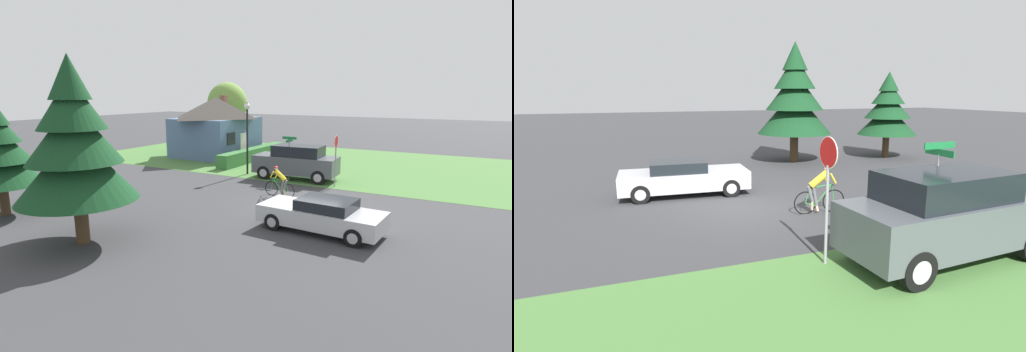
# 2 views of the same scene
# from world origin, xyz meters

# --- Properties ---
(ground_plane) EXTENTS (140.00, 140.00, 0.00)m
(ground_plane) POSITION_xyz_m (0.00, 0.00, 0.00)
(ground_plane) COLOR #38383A
(sedan_left_lane) EXTENTS (2.15, 4.78, 1.30)m
(sedan_left_lane) POSITION_xyz_m (-2.59, -1.58, 0.65)
(sedan_left_lane) COLOR #BCBCC1
(sedan_left_lane) RESTS_ON ground
(cyclist) EXTENTS (0.44, 1.72, 1.56)m
(cyclist) POSITION_xyz_m (1.29, 2.06, 0.74)
(cyclist) COLOR black
(cyclist) RESTS_ON ground
(parked_suv_right) EXTENTS (2.25, 5.10, 2.06)m
(parked_suv_right) POSITION_xyz_m (5.52, 3.04, 1.06)
(parked_suv_right) COLOR #4C5156
(parked_suv_right) RESTS_ON ground
(stop_sign) EXTENTS (0.69, 0.07, 2.86)m
(stop_sign) POSITION_xyz_m (4.79, 0.37, 2.01)
(stop_sign) COLOR gray
(stop_sign) RESTS_ON ground
(street_name_sign) EXTENTS (0.90, 0.90, 2.63)m
(street_name_sign) POSITION_xyz_m (4.92, 3.24, 1.83)
(street_name_sign) COLOR gray
(street_name_sign) RESTS_ON ground
(conifer_tall_near) EXTENTS (4.00, 4.00, 6.40)m
(conifer_tall_near) POSITION_xyz_m (-7.76, 5.27, 3.43)
(conifer_tall_near) COLOR #4C3823
(conifer_tall_near) RESTS_ON ground
(conifer_tall_far) EXTENTS (3.38, 3.38, 4.94)m
(conifer_tall_far) POSITION_xyz_m (-7.25, 10.97, 2.73)
(conifer_tall_far) COLOR #4C3823
(conifer_tall_far) RESTS_ON ground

